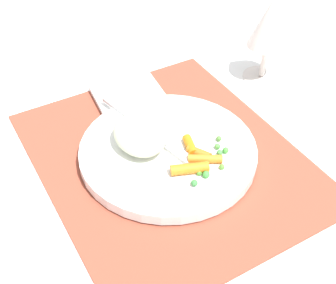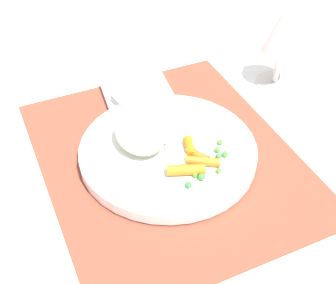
% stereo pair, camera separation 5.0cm
% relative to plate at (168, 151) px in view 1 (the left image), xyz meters
% --- Properties ---
extents(ground_plane, '(2.40, 2.40, 0.00)m').
position_rel_plate_xyz_m(ground_plane, '(0.00, 0.00, -0.01)').
color(ground_plane, white).
extents(placemat, '(0.43, 0.36, 0.01)m').
position_rel_plate_xyz_m(placemat, '(0.00, 0.00, -0.01)').
color(placemat, '#9E4733').
rests_on(placemat, ground_plane).
extents(plate, '(0.26, 0.26, 0.02)m').
position_rel_plate_xyz_m(plate, '(0.00, 0.00, 0.00)').
color(plate, white).
rests_on(plate, placemat).
extents(rice_mound, '(0.09, 0.07, 0.04)m').
position_rel_plate_xyz_m(rice_mound, '(-0.02, -0.03, 0.03)').
color(rice_mound, beige).
rests_on(rice_mound, plate).
extents(carrot_portion, '(0.08, 0.08, 0.01)m').
position_rel_plate_xyz_m(carrot_portion, '(0.05, 0.02, 0.02)').
color(carrot_portion, orange).
rests_on(carrot_portion, plate).
extents(pea_scatter, '(0.07, 0.09, 0.01)m').
position_rel_plate_xyz_m(pea_scatter, '(0.06, 0.03, 0.01)').
color(pea_scatter, '#549332').
rests_on(pea_scatter, plate).
extents(fork, '(0.20, 0.05, 0.01)m').
position_rel_plate_xyz_m(fork, '(-0.03, -0.01, 0.01)').
color(fork, silver).
rests_on(fork, plate).
extents(wine_glass, '(0.07, 0.07, 0.15)m').
position_rel_plate_xyz_m(wine_glass, '(-0.10, 0.26, 0.09)').
color(wine_glass, silver).
rests_on(wine_glass, ground_plane).
extents(napkin, '(0.10, 0.12, 0.01)m').
position_rel_plate_xyz_m(napkin, '(-0.17, 0.02, -0.00)').
color(napkin, white).
rests_on(napkin, placemat).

